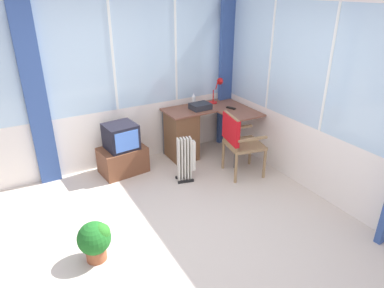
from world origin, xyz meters
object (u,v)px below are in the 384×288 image
(space_heater, at_px, (186,159))
(paper_tray, at_px, (200,106))
(desk, at_px, (186,132))
(tv_remote, at_px, (231,108))
(potted_plant, at_px, (95,239))
(spray_bottle, at_px, (194,100))
(tv_on_stand, at_px, (122,152))
(wooden_armchair, at_px, (237,137))
(desk_lamp, at_px, (219,86))

(space_heater, bearing_deg, paper_tray, 46.64)
(desk, height_order, tv_remote, tv_remote)
(space_heater, relative_size, potted_plant, 1.52)
(desk, bearing_deg, paper_tray, -9.96)
(tv_remote, height_order, paper_tray, paper_tray)
(spray_bottle, bearing_deg, tv_on_stand, -175.11)
(space_heater, bearing_deg, wooden_armchair, -16.30)
(desk, height_order, potted_plant, desk)
(tv_on_stand, relative_size, potted_plant, 1.75)
(paper_tray, xyz_separation_m, space_heater, (-0.58, -0.61, -0.49))
(desk, bearing_deg, tv_on_stand, 179.72)
(paper_tray, relative_size, tv_on_stand, 0.40)
(tv_remote, relative_size, spray_bottle, 0.69)
(potted_plant, bearing_deg, tv_remote, 27.85)
(wooden_armchair, height_order, tv_on_stand, wooden_armchair)
(desk_lamp, xyz_separation_m, spray_bottle, (-0.44, 0.04, -0.17))
(spray_bottle, distance_m, wooden_armchair, 1.02)
(spray_bottle, xyz_separation_m, space_heater, (-0.55, -0.77, -0.55))
(desk, xyz_separation_m, tv_on_stand, (-1.04, 0.01, -0.09))
(tv_on_stand, height_order, space_heater, tv_on_stand)
(desk_lamp, height_order, spray_bottle, desk_lamp)
(wooden_armchair, xyz_separation_m, space_heater, (-0.69, 0.20, -0.25))
(spray_bottle, height_order, potted_plant, spray_bottle)
(desk_lamp, distance_m, tv_on_stand, 1.83)
(tv_remote, bearing_deg, paper_tray, 129.60)
(tv_remote, xyz_separation_m, spray_bottle, (-0.45, 0.37, 0.09))
(desk, distance_m, potted_plant, 2.46)
(tv_on_stand, bearing_deg, spray_bottle, 4.89)
(spray_bottle, distance_m, potted_plant, 2.75)
(spray_bottle, bearing_deg, potted_plant, -140.57)
(spray_bottle, xyz_separation_m, tv_on_stand, (-1.24, -0.11, -0.55))
(desk, height_order, tv_on_stand, desk)
(desk_lamp, xyz_separation_m, potted_plant, (-2.51, -1.66, -0.80))
(potted_plant, bearing_deg, desk_lamp, 33.47)
(paper_tray, relative_size, wooden_armchair, 0.33)
(desk, xyz_separation_m, spray_bottle, (0.20, 0.11, 0.45))
(paper_tray, bearing_deg, space_heater, -133.36)
(desk, height_order, wooden_armchair, wooden_armchair)
(desk_lamp, distance_m, wooden_armchair, 1.08)
(tv_remote, distance_m, wooden_armchair, 0.70)
(paper_tray, bearing_deg, tv_remote, -27.32)
(desk_lamp, bearing_deg, space_heater, -143.82)
(spray_bottle, relative_size, wooden_armchair, 0.24)
(spray_bottle, bearing_deg, desk, -151.41)
(tv_remote, distance_m, space_heater, 1.17)
(wooden_armchair, bearing_deg, desk, 111.96)
(tv_remote, distance_m, paper_tray, 0.47)
(paper_tray, bearing_deg, wooden_armchair, -82.29)
(tv_on_stand, bearing_deg, space_heater, -43.62)
(spray_bottle, distance_m, space_heater, 1.09)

